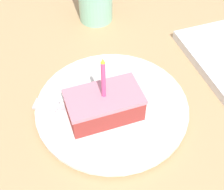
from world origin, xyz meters
name	(u,v)px	position (x,y,z in m)	size (l,w,h in m)	color
ground_plane	(121,122)	(0.00, 0.00, -0.02)	(2.40, 2.40, 0.04)	tan
plate	(112,107)	(0.02, 0.01, 0.01)	(0.28, 0.28, 0.02)	white
cake_slice	(104,105)	(0.00, 0.03, 0.04)	(0.07, 0.13, 0.13)	#99332D
fork	(73,110)	(0.03, 0.08, 0.02)	(0.11, 0.16, 0.00)	#B2B2B7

